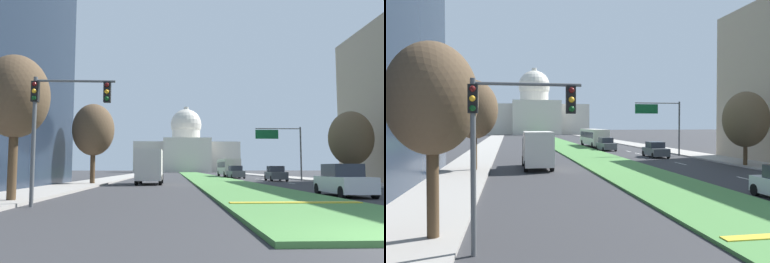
% 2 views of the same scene
% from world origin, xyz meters
% --- Properties ---
extents(ground_plane, '(306.30, 306.30, 0.00)m').
position_xyz_m(ground_plane, '(0.00, 69.61, 0.00)').
color(ground_plane, '#333335').
extents(grass_median, '(5.87, 125.30, 0.14)m').
position_xyz_m(grass_median, '(0.00, 62.65, 0.07)').
color(grass_median, '#4C8442').
rests_on(grass_median, ground_plane).
extents(lane_dashes_right, '(0.16, 37.58, 0.01)m').
position_xyz_m(lane_dashes_right, '(6.94, 30.85, 0.00)').
color(lane_dashes_right, silver).
rests_on(lane_dashes_right, ground_plane).
extents(sidewalk_left, '(4.00, 125.30, 0.15)m').
position_xyz_m(sidewalk_left, '(-12.95, 55.69, 0.07)').
color(sidewalk_left, '#9E9991').
rests_on(sidewalk_left, ground_plane).
extents(sidewalk_right, '(4.00, 125.30, 0.15)m').
position_xyz_m(sidewalk_right, '(12.95, 55.69, 0.07)').
color(sidewalk_right, '#9E9991').
rests_on(sidewalk_right, ground_plane).
extents(capitol_building, '(37.39, 26.76, 24.63)m').
position_xyz_m(capitol_building, '(0.00, 138.37, 7.44)').
color(capitol_building, beige).
rests_on(capitol_building, ground_plane).
extents(traffic_light_near_left, '(3.34, 0.35, 5.20)m').
position_xyz_m(traffic_light_near_left, '(-9.60, 8.32, 3.80)').
color(traffic_light_near_left, '#515456').
rests_on(traffic_light_near_left, ground_plane).
extents(overhead_guide_sign, '(5.65, 0.20, 6.50)m').
position_xyz_m(overhead_guide_sign, '(8.52, 39.17, 4.65)').
color(overhead_guide_sign, '#515456').
rests_on(overhead_guide_sign, ground_plane).
extents(street_tree_left_near, '(2.96, 2.96, 6.55)m').
position_xyz_m(street_tree_left_near, '(-11.88, 9.95, 4.65)').
color(street_tree_left_near, '#4C3823').
rests_on(street_tree_left_near, ground_plane).
extents(street_tree_left_mid, '(3.79, 3.79, 7.38)m').
position_xyz_m(street_tree_left_mid, '(-12.17, 28.42, 4.98)').
color(street_tree_left_mid, '#4C3823').
rests_on(street_tree_left_mid, ground_plane).
extents(street_tree_right_mid, '(4.00, 4.00, 6.76)m').
position_xyz_m(street_tree_right_mid, '(11.48, 27.56, 4.24)').
color(street_tree_right_mid, '#4C3823').
rests_on(street_tree_right_mid, ground_plane).
extents(sedan_midblock, '(2.15, 4.35, 1.76)m').
position_xyz_m(sedan_midblock, '(7.23, 38.14, 0.82)').
color(sedan_midblock, '#4C5156').
rests_on(sedan_midblock, ground_plane).
extents(sedan_distant, '(2.17, 4.27, 1.84)m').
position_xyz_m(sedan_distant, '(4.27, 49.37, 0.86)').
color(sedan_distant, '#4C5156').
rests_on(sedan_distant, ground_plane).
extents(box_truck_delivery, '(2.40, 6.40, 3.20)m').
position_xyz_m(box_truck_delivery, '(-7.04, 29.33, 1.68)').
color(box_truck_delivery, black).
rests_on(box_truck_delivery, ground_plane).
extents(city_bus, '(2.62, 11.00, 2.95)m').
position_xyz_m(city_bus, '(4.37, 57.71, 1.77)').
color(city_bus, beige).
rests_on(city_bus, ground_plane).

